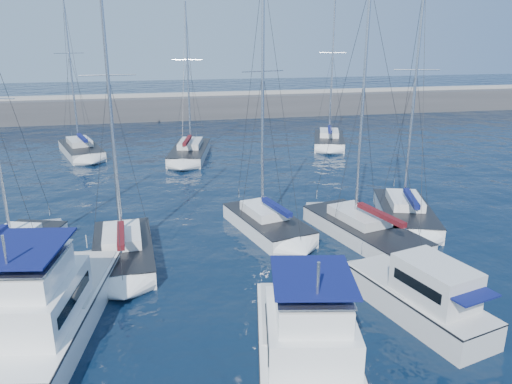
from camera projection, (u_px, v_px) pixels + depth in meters
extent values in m
plane|color=black|center=(276.00, 304.00, 22.26)|extent=(220.00, 220.00, 0.00)
cube|color=#424244|center=(188.00, 110.00, 70.42)|extent=(160.00, 6.00, 4.00)
cube|color=gray|center=(188.00, 94.00, 69.74)|extent=(160.00, 1.20, 0.50)
cube|color=white|center=(51.00, 320.00, 20.32)|extent=(5.08, 10.20, 1.60)
cube|color=#262628|center=(49.00, 304.00, 20.09)|extent=(5.15, 10.21, 0.08)
cube|color=white|center=(35.00, 300.00, 18.70)|extent=(3.68, 4.95, 1.60)
cube|color=black|center=(34.00, 299.00, 18.67)|extent=(3.59, 4.07, 0.45)
cube|color=white|center=(28.00, 273.00, 18.12)|extent=(2.87, 3.52, 0.90)
cube|color=#0E1551|center=(24.00, 248.00, 17.82)|extent=(3.24, 4.01, 0.08)
cube|color=white|center=(305.00, 357.00, 18.02)|extent=(4.81, 8.59, 1.60)
cube|color=#262628|center=(306.00, 339.00, 17.79)|extent=(4.88, 8.60, 0.08)
cube|color=white|center=(310.00, 335.00, 16.59)|extent=(3.49, 4.22, 1.60)
cube|color=black|center=(310.00, 333.00, 16.57)|extent=(3.41, 3.50, 0.45)
cube|color=white|center=(312.00, 305.00, 16.02)|extent=(2.72, 3.01, 0.90)
cube|color=#0E1551|center=(313.00, 277.00, 15.71)|extent=(3.07, 3.43, 0.08)
cube|color=silver|center=(416.00, 307.00, 21.30)|extent=(4.03, 7.27, 1.60)
cube|color=#262628|center=(418.00, 291.00, 21.07)|extent=(4.08, 7.29, 0.08)
cube|color=silver|center=(435.00, 282.00, 20.09)|extent=(2.74, 3.60, 1.60)
cube|color=black|center=(435.00, 280.00, 20.07)|extent=(2.61, 3.00, 0.45)
cube|color=#0E1551|center=(461.00, 289.00, 18.93)|extent=(2.34, 2.52, 0.07)
cube|color=white|center=(4.00, 260.00, 25.89)|extent=(5.35, 8.69, 1.30)
cube|color=#262628|center=(3.00, 249.00, 25.70)|extent=(5.41, 8.71, 0.06)
cube|color=white|center=(7.00, 239.00, 26.08)|extent=(2.95, 4.00, 0.55)
cube|color=white|center=(123.00, 255.00, 26.44)|extent=(3.37, 7.49, 1.30)
cube|color=#262628|center=(122.00, 244.00, 26.24)|extent=(3.43, 7.49, 0.06)
cube|color=white|center=(122.00, 235.00, 26.57)|extent=(2.11, 3.31, 0.55)
cylinder|color=silver|center=(110.00, 103.00, 24.68)|extent=(0.18, 0.18, 13.57)
cylinder|color=silver|center=(121.00, 237.00, 24.96)|extent=(0.31, 3.67, 0.12)
cube|color=#531015|center=(121.00, 235.00, 24.82)|extent=(0.52, 3.32, 0.28)
cube|color=white|center=(267.00, 227.00, 30.27)|extent=(4.55, 7.43, 1.30)
cube|color=#262628|center=(267.00, 217.00, 30.07)|extent=(4.61, 7.44, 0.06)
cube|color=white|center=(264.00, 210.00, 30.34)|extent=(2.59, 3.41, 0.55)
cylinder|color=silver|center=(263.00, 95.00, 28.45)|extent=(0.18, 0.18, 13.39)
cylinder|color=silver|center=(276.00, 209.00, 28.92)|extent=(0.99, 3.38, 0.12)
cube|color=#0E1551|center=(277.00, 207.00, 28.79)|extent=(1.12, 3.10, 0.28)
cube|color=silver|center=(363.00, 234.00, 29.27)|extent=(5.15, 8.90, 1.30)
cube|color=#262628|center=(364.00, 224.00, 29.08)|extent=(5.21, 8.92, 0.06)
cube|color=silver|center=(359.00, 216.00, 29.43)|extent=(2.89, 4.06, 0.55)
cylinder|color=silver|center=(363.00, 105.00, 27.71)|extent=(0.18, 0.18, 12.56)
cylinder|color=silver|center=(379.00, 216.00, 27.74)|extent=(1.19, 4.08, 0.12)
cube|color=#531015|center=(381.00, 214.00, 27.61)|extent=(1.31, 3.74, 0.28)
cube|color=white|center=(405.00, 217.00, 31.93)|extent=(5.04, 8.05, 1.30)
cube|color=#262628|center=(406.00, 207.00, 31.74)|extent=(5.10, 8.07, 0.06)
cube|color=white|center=(405.00, 200.00, 32.08)|extent=(2.82, 3.71, 0.55)
cylinder|color=silver|center=(414.00, 92.00, 30.25)|extent=(0.18, 0.18, 13.29)
cylinder|color=silver|center=(411.00, 200.00, 30.40)|extent=(1.20, 3.62, 0.12)
cube|color=#0E1551|center=(411.00, 198.00, 30.26)|extent=(1.31, 3.33, 0.28)
cube|color=silver|center=(81.00, 152.00, 49.08)|extent=(5.29, 8.59, 1.30)
cube|color=#262628|center=(81.00, 146.00, 48.88)|extent=(5.35, 8.61, 0.06)
cube|color=silver|center=(79.00, 142.00, 49.20)|extent=(2.92, 3.95, 0.55)
cylinder|color=silver|center=(71.00, 68.00, 47.29)|extent=(0.18, 0.18, 13.70)
cylinder|color=silver|center=(82.00, 139.00, 47.61)|extent=(1.33, 3.88, 0.12)
cube|color=#0E1551|center=(82.00, 138.00, 47.48)|extent=(1.43, 3.56, 0.28)
cube|color=silver|center=(190.00, 154.00, 48.18)|extent=(4.88, 9.24, 1.30)
cube|color=#262628|center=(190.00, 148.00, 47.99)|extent=(4.94, 9.25, 0.06)
cube|color=silver|center=(190.00, 143.00, 48.41)|extent=(2.78, 4.18, 0.55)
cylinder|color=silver|center=(188.00, 74.00, 46.70)|extent=(0.18, 0.18, 12.76)
cylinder|color=silver|center=(187.00, 142.00, 46.47)|extent=(1.04, 4.32, 0.12)
cube|color=#531015|center=(187.00, 140.00, 46.33)|extent=(1.18, 3.94, 0.28)
cube|color=white|center=(329.00, 143.00, 53.25)|extent=(5.25, 8.13, 1.30)
cube|color=#262628|center=(329.00, 137.00, 53.05)|extent=(5.30, 8.15, 0.06)
cube|color=white|center=(329.00, 133.00, 53.40)|extent=(2.90, 3.76, 0.55)
cylinder|color=silver|center=(332.00, 66.00, 51.54)|extent=(0.18, 0.18, 13.47)
cylinder|color=silver|center=(330.00, 131.00, 51.71)|extent=(1.31, 3.63, 0.12)
cube|color=#0E1551|center=(330.00, 129.00, 51.57)|extent=(1.41, 3.34, 0.28)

